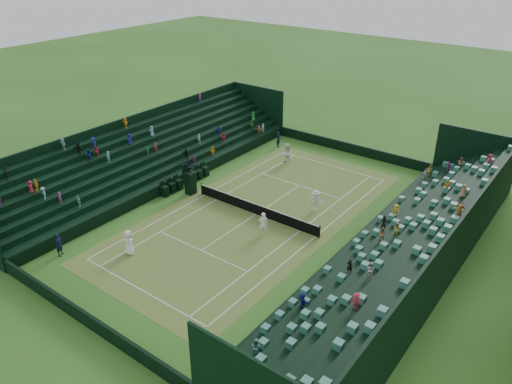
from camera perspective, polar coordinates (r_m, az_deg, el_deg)
ground at (r=39.53m, az=0.00°, el=-2.58°), size 160.00×160.00×0.00m
court_surface at (r=39.52m, az=0.00°, el=-2.57°), size 12.97×26.77×0.01m
perimeter_wall_north at (r=51.64m, az=10.69°, el=4.95°), size 17.17×0.20×1.00m
perimeter_wall_south at (r=30.39m, az=-18.85°, el=-13.57°), size 17.17×0.20×1.00m
perimeter_wall_east at (r=35.57m, az=11.05°, el=-5.91°), size 0.20×31.77×1.00m
perimeter_wall_west at (r=44.33m, az=-8.80°, el=1.28°), size 0.20×31.77×1.00m
north_grandstand at (r=33.79m, az=17.55°, el=-6.59°), size 6.60×32.00×4.90m
south_grandstand at (r=46.76m, az=-12.53°, el=3.77°), size 6.60×32.00×4.90m
tennis_net at (r=39.27m, az=0.00°, el=-1.91°), size 11.67×0.10×1.06m
umpire_chair at (r=42.55m, az=-7.54°, el=1.39°), size 0.95×0.95×2.99m
courtside_chairs at (r=44.32m, az=-8.05°, el=1.32°), size 0.59×5.56×1.29m
player_near_west at (r=35.44m, az=-14.33°, el=-5.62°), size 1.02×0.79×1.85m
player_near_east at (r=36.49m, az=0.82°, el=-3.64°), size 0.80×0.78×1.85m
player_far_west at (r=48.18m, az=3.57°, el=4.39°), size 1.16×1.02×2.00m
player_far_east at (r=39.85m, az=6.81°, el=-1.00°), size 1.33×1.33×1.85m
line_judge_north at (r=52.11m, az=2.59°, el=6.01°), size 0.61×0.71×1.66m
line_judge_south at (r=36.82m, az=-21.59°, el=-5.59°), size 0.63×0.74×1.72m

